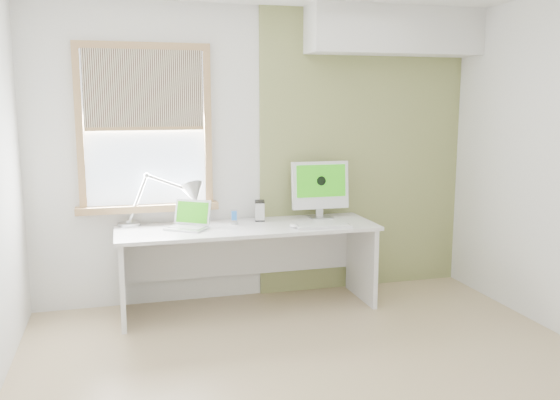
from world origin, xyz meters
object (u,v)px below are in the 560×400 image
object	(u,v)px
desk_lamp	(182,197)
laptop	(189,221)
desk	(246,247)
imac	(320,186)
external_drive	(260,211)

from	to	relation	value
desk_lamp	laptop	xyz separation A→B (m)	(0.04, -0.17, -0.18)
desk_lamp	desk	bearing A→B (deg)	-16.60
laptop	imac	bearing A→B (deg)	6.37
desk_lamp	imac	distance (m)	1.24
laptop	imac	xyz separation A→B (m)	(1.20, 0.13, 0.23)
desk_lamp	external_drive	distance (m)	0.70
desk_lamp	imac	bearing A→B (deg)	-1.44
desk	desk_lamp	world-z (taller)	desk_lamp
desk	imac	world-z (taller)	imac
imac	desk_lamp	bearing A→B (deg)	178.56
desk	desk_lamp	size ratio (longest dim) A/B	2.80
desk	desk_lamp	distance (m)	0.70
imac	external_drive	bearing A→B (deg)	177.34
desk_lamp	external_drive	size ratio (longest dim) A/B	4.46
laptop	imac	world-z (taller)	imac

